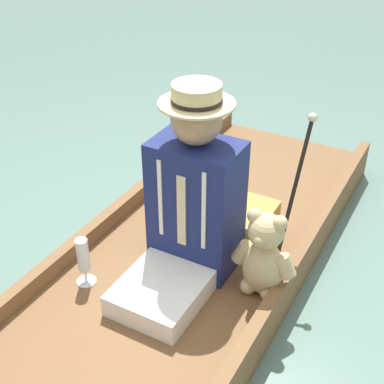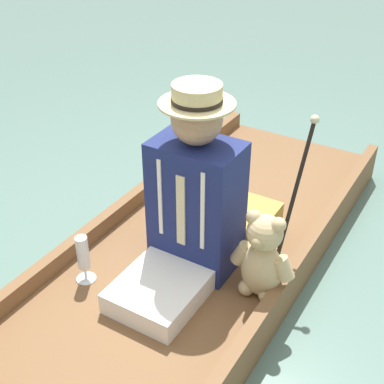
{
  "view_description": "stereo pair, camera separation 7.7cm",
  "coord_description": "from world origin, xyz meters",
  "px_view_note": "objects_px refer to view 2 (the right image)",
  "views": [
    {
      "loc": [
        -1.05,
        1.82,
        1.91
      ],
      "look_at": [
        -0.05,
        -0.01,
        0.59
      ],
      "focal_mm": 50.0,
      "sensor_mm": 36.0,
      "label": 1
    },
    {
      "loc": [
        -1.12,
        1.78,
        1.91
      ],
      "look_at": [
        -0.05,
        -0.01,
        0.59
      ],
      "focal_mm": 50.0,
      "sensor_mm": 36.0,
      "label": 2
    }
  ],
  "objects_px": {
    "seated_person": "(191,205)",
    "walking_cane": "(296,188)",
    "wine_glass": "(83,255)",
    "teddy_bear": "(263,258)"
  },
  "relations": [
    {
      "from": "seated_person",
      "to": "walking_cane",
      "type": "distance_m",
      "value": 0.5
    },
    {
      "from": "walking_cane",
      "to": "wine_glass",
      "type": "bearing_deg",
      "value": 38.71
    },
    {
      "from": "wine_glass",
      "to": "walking_cane",
      "type": "xyz_separation_m",
      "value": [
        -0.79,
        -0.63,
        0.29
      ]
    },
    {
      "from": "teddy_bear",
      "to": "walking_cane",
      "type": "bearing_deg",
      "value": -94.84
    },
    {
      "from": "wine_glass",
      "to": "seated_person",
      "type": "bearing_deg",
      "value": -138.29
    },
    {
      "from": "teddy_bear",
      "to": "walking_cane",
      "type": "distance_m",
      "value": 0.36
    },
    {
      "from": "teddy_bear",
      "to": "walking_cane",
      "type": "xyz_separation_m",
      "value": [
        -0.02,
        -0.28,
        0.23
      ]
    },
    {
      "from": "teddy_bear",
      "to": "seated_person",
      "type": "bearing_deg",
      "value": 0.69
    },
    {
      "from": "seated_person",
      "to": "wine_glass",
      "type": "bearing_deg",
      "value": 41.29
    },
    {
      "from": "walking_cane",
      "to": "seated_person",
      "type": "bearing_deg",
      "value": 35.55
    }
  ]
}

